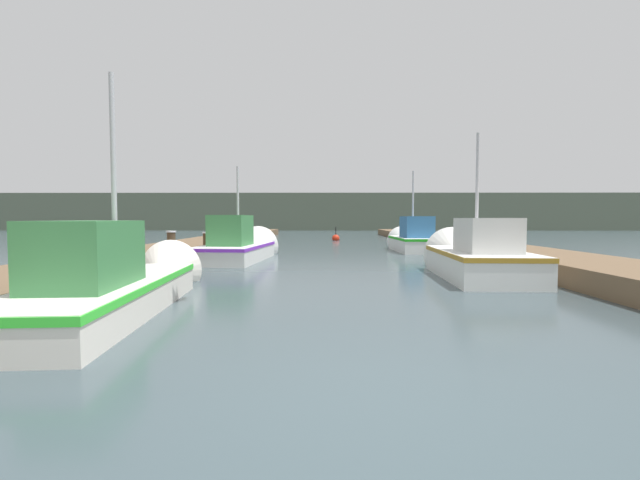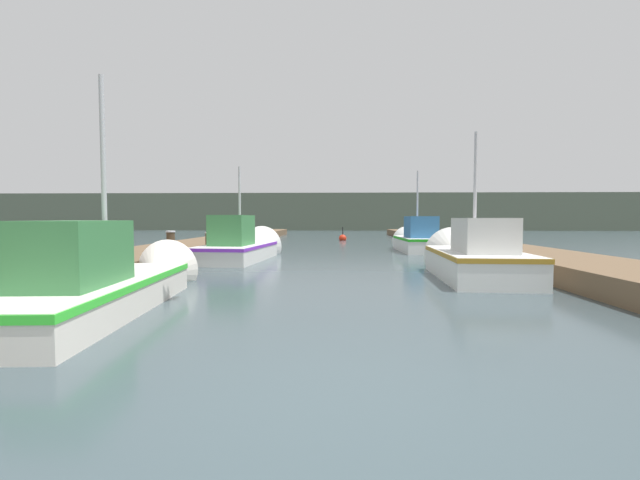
{
  "view_description": "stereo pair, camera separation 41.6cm",
  "coord_description": "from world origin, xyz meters",
  "px_view_note": "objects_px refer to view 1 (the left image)",
  "views": [
    {
      "loc": [
        -0.43,
        -3.22,
        1.45
      ],
      "look_at": [
        -0.54,
        10.28,
        0.77
      ],
      "focal_mm": 24.0,
      "sensor_mm": 36.0,
      "label": 1
    },
    {
      "loc": [
        -0.01,
        -3.22,
        1.45
      ],
      "look_at": [
        -0.54,
        10.28,
        0.77
      ],
      "focal_mm": 24.0,
      "sensor_mm": 36.0,
      "label": 2
    }
  ],
  "objects_px": {
    "mooring_piling_0": "(61,275)",
    "mooring_piling_2": "(87,274)",
    "fishing_boat_0": "(124,281)",
    "fishing_boat_2": "(242,247)",
    "fishing_boat_3": "(412,239)",
    "mooring_piling_3": "(207,246)",
    "fishing_boat_1": "(474,257)",
    "channel_buoy": "(336,238)",
    "mooring_piling_1": "(171,251)"
  },
  "relations": [
    {
      "from": "mooring_piling_0",
      "to": "mooring_piling_2",
      "type": "bearing_deg",
      "value": 82.44
    },
    {
      "from": "fishing_boat_0",
      "to": "fishing_boat_2",
      "type": "distance_m",
      "value": 8.28
    },
    {
      "from": "fishing_boat_0",
      "to": "mooring_piling_2",
      "type": "relative_size",
      "value": 5.92
    },
    {
      "from": "fishing_boat_2",
      "to": "fishing_boat_3",
      "type": "bearing_deg",
      "value": 34.49
    },
    {
      "from": "mooring_piling_0",
      "to": "mooring_piling_3",
      "type": "relative_size",
      "value": 1.16
    },
    {
      "from": "fishing_boat_1",
      "to": "mooring_piling_2",
      "type": "distance_m",
      "value": 8.6
    },
    {
      "from": "fishing_boat_2",
      "to": "mooring_piling_3",
      "type": "relative_size",
      "value": 5.7
    },
    {
      "from": "mooring_piling_2",
      "to": "channel_buoy",
      "type": "relative_size",
      "value": 1.01
    },
    {
      "from": "fishing_boat_1",
      "to": "fishing_boat_2",
      "type": "xyz_separation_m",
      "value": [
        -6.73,
        4.48,
        -0.04
      ]
    },
    {
      "from": "fishing_boat_3",
      "to": "mooring_piling_3",
      "type": "distance_m",
      "value": 9.09
    },
    {
      "from": "fishing_boat_1",
      "to": "mooring_piling_1",
      "type": "height_order",
      "value": "fishing_boat_1"
    },
    {
      "from": "fishing_boat_0",
      "to": "mooring_piling_0",
      "type": "bearing_deg",
      "value": -156.56
    },
    {
      "from": "fishing_boat_1",
      "to": "channel_buoy",
      "type": "xyz_separation_m",
      "value": [
        -2.98,
        17.43,
        -0.33
      ]
    },
    {
      "from": "fishing_boat_0",
      "to": "fishing_boat_2",
      "type": "height_order",
      "value": "fishing_boat_0"
    },
    {
      "from": "fishing_boat_1",
      "to": "fishing_boat_0",
      "type": "bearing_deg",
      "value": -148.98
    },
    {
      "from": "mooring_piling_2",
      "to": "channel_buoy",
      "type": "height_order",
      "value": "mooring_piling_2"
    },
    {
      "from": "fishing_boat_3",
      "to": "channel_buoy",
      "type": "bearing_deg",
      "value": 107.89
    },
    {
      "from": "fishing_boat_3",
      "to": "mooring_piling_2",
      "type": "bearing_deg",
      "value": -125.04
    },
    {
      "from": "fishing_boat_0",
      "to": "fishing_boat_1",
      "type": "relative_size",
      "value": 1.26
    },
    {
      "from": "fishing_boat_1",
      "to": "mooring_piling_3",
      "type": "height_order",
      "value": "fishing_boat_1"
    },
    {
      "from": "fishing_boat_2",
      "to": "channel_buoy",
      "type": "bearing_deg",
      "value": 78.87
    },
    {
      "from": "fishing_boat_3",
      "to": "mooring_piling_0",
      "type": "distance_m",
      "value": 14.96
    },
    {
      "from": "fishing_boat_2",
      "to": "mooring_piling_2",
      "type": "relative_size",
      "value": 5.47
    },
    {
      "from": "fishing_boat_0",
      "to": "fishing_boat_3",
      "type": "relative_size",
      "value": 1.33
    },
    {
      "from": "fishing_boat_0",
      "to": "mooring_piling_1",
      "type": "distance_m",
      "value": 4.6
    },
    {
      "from": "fishing_boat_3",
      "to": "mooring_piling_1",
      "type": "relative_size",
      "value": 4.01
    },
    {
      "from": "mooring_piling_1",
      "to": "mooring_piling_3",
      "type": "xyz_separation_m",
      "value": [
        -0.0,
        3.55,
        -0.07
      ]
    },
    {
      "from": "fishing_boat_0",
      "to": "mooring_piling_2",
      "type": "bearing_deg",
      "value": 161.1
    },
    {
      "from": "fishing_boat_2",
      "to": "fishing_boat_3",
      "type": "xyz_separation_m",
      "value": [
        6.92,
        3.91,
        0.07
      ]
    },
    {
      "from": "mooring_piling_2",
      "to": "fishing_boat_2",
      "type": "bearing_deg",
      "value": 82.46
    },
    {
      "from": "mooring_piling_3",
      "to": "channel_buoy",
      "type": "xyz_separation_m",
      "value": [
        4.94,
        13.15,
        -0.34
      ]
    },
    {
      "from": "fishing_boat_0",
      "to": "mooring_piling_0",
      "type": "height_order",
      "value": "fishing_boat_0"
    },
    {
      "from": "fishing_boat_1",
      "to": "mooring_piling_2",
      "type": "bearing_deg",
      "value": -152.28
    },
    {
      "from": "mooring_piling_2",
      "to": "channel_buoy",
      "type": "bearing_deg",
      "value": 77.09
    },
    {
      "from": "fishing_boat_0",
      "to": "fishing_boat_3",
      "type": "bearing_deg",
      "value": 54.67
    },
    {
      "from": "fishing_boat_0",
      "to": "fishing_boat_3",
      "type": "xyz_separation_m",
      "value": [
        7.28,
        12.18,
        0.09
      ]
    },
    {
      "from": "fishing_boat_3",
      "to": "mooring_piling_3",
      "type": "bearing_deg",
      "value": -154.52
    },
    {
      "from": "mooring_piling_1",
      "to": "mooring_piling_2",
      "type": "height_order",
      "value": "mooring_piling_1"
    },
    {
      "from": "mooring_piling_1",
      "to": "mooring_piling_3",
      "type": "height_order",
      "value": "mooring_piling_1"
    },
    {
      "from": "fishing_boat_1",
      "to": "channel_buoy",
      "type": "height_order",
      "value": "fishing_boat_1"
    },
    {
      "from": "fishing_boat_2",
      "to": "channel_buoy",
      "type": "relative_size",
      "value": 5.51
    },
    {
      "from": "mooring_piling_0",
      "to": "fishing_boat_2",
      "type": "bearing_deg",
      "value": 82.45
    },
    {
      "from": "fishing_boat_0",
      "to": "mooring_piling_0",
      "type": "xyz_separation_m",
      "value": [
        -0.79,
        -0.42,
        0.15
      ]
    },
    {
      "from": "fishing_boat_1",
      "to": "fishing_boat_2",
      "type": "distance_m",
      "value": 8.09
    },
    {
      "from": "fishing_boat_0",
      "to": "mooring_piling_1",
      "type": "relative_size",
      "value": 5.34
    },
    {
      "from": "channel_buoy",
      "to": "fishing_boat_0",
      "type": "bearing_deg",
      "value": -100.97
    },
    {
      "from": "fishing_boat_3",
      "to": "fishing_boat_2",
      "type": "bearing_deg",
      "value": -151.93
    },
    {
      "from": "fishing_boat_1",
      "to": "mooring_piling_1",
      "type": "xyz_separation_m",
      "value": [
        -7.92,
        0.72,
        0.08
      ]
    },
    {
      "from": "fishing_boat_2",
      "to": "fishing_boat_3",
      "type": "relative_size",
      "value": 1.23
    },
    {
      "from": "fishing_boat_1",
      "to": "mooring_piling_0",
      "type": "distance_m",
      "value": 8.94
    }
  ]
}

